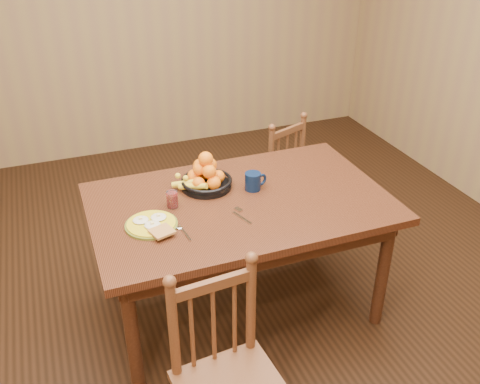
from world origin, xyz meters
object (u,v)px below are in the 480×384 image
object	(u,v)px
dining_table	(240,213)
breakfast_plate	(152,224)
chair_far	(272,173)
fruit_bowl	(205,177)
chair_near	(228,381)
coffee_mug	(254,181)

from	to	relation	value
dining_table	breakfast_plate	xyz separation A→B (m)	(-0.50, -0.09, 0.10)
chair_far	fruit_bowl	distance (m)	1.01
breakfast_plate	fruit_bowl	xyz separation A→B (m)	(0.37, 0.29, 0.05)
chair_far	chair_near	size ratio (longest dim) A/B	0.92
dining_table	chair_near	bearing A→B (deg)	-113.67
dining_table	chair_far	xyz separation A→B (m)	(0.56, 0.82, -0.25)
dining_table	breakfast_plate	distance (m)	0.52
fruit_bowl	chair_near	bearing A→B (deg)	-103.30
breakfast_plate	coffee_mug	size ratio (longest dim) A/B	2.25
dining_table	chair_far	bearing A→B (deg)	55.38
chair_near	breakfast_plate	world-z (taller)	chair_near
chair_far	chair_near	world-z (taller)	chair_near
dining_table	coffee_mug	xyz separation A→B (m)	(0.11, 0.09, 0.14)
dining_table	coffee_mug	distance (m)	0.20
chair_far	coffee_mug	size ratio (longest dim) A/B	6.40
chair_near	dining_table	bearing A→B (deg)	61.76
dining_table	breakfast_plate	world-z (taller)	breakfast_plate
chair_far	breakfast_plate	world-z (taller)	chair_far
dining_table	fruit_bowl	xyz separation A→B (m)	(-0.13, 0.20, 0.15)
dining_table	chair_near	distance (m)	0.99
breakfast_plate	chair_near	bearing A→B (deg)	-81.93
chair_far	fruit_bowl	size ratio (longest dim) A/B	2.64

